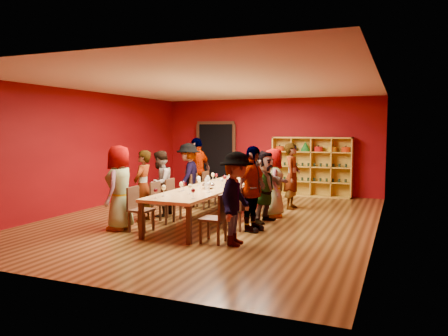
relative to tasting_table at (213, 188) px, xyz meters
The scene contains 51 objects.
room_shell 0.80m from the tasting_table, ahead, with size 7.10×9.10×3.04m.
tasting_table is the anchor object (origin of this frame).
doorway 4.80m from the tasting_table, 112.09° to the left, with size 1.40×0.17×2.30m.
shelving_unit 4.55m from the tasting_table, 72.08° to the left, with size 2.40×0.40×1.80m.
chair_person_left_0 1.89m from the tasting_table, 118.99° to the right, with size 0.42×0.42×0.89m.
person_left_0 2.12m from the tasting_table, 129.07° to the right, with size 0.83×0.46×1.71m, color #47474C.
chair_person_left_1 1.23m from the tasting_table, 138.86° to the right, with size 0.42×0.42×0.89m.
person_left_1 1.55m from the tasting_table, 149.11° to the right, with size 0.57×0.42×1.57m, color #49484D.
chair_person_left_2 0.94m from the tasting_table, behind, with size 0.42×0.42×0.89m.
person_left_2 1.29m from the tasting_table, behind, with size 0.75×0.41×1.53m, color #15193A.
chair_person_left_3 1.44m from the tasting_table, 129.70° to the left, with size 0.42×0.42×0.89m.
person_left_3 1.61m from the tasting_table, 136.77° to the left, with size 1.08×0.45×1.68m, color silver.
chair_person_left_4 2.06m from the tasting_table, 116.30° to the left, with size 0.42×0.42×0.89m.
person_left_4 2.24m from the tasting_table, 124.48° to the left, with size 1.06×0.48×1.80m, color #4F4F54.
chair_person_right_0 2.10m from the tasting_table, 64.15° to the right, with size 0.42×0.42×0.89m.
person_right_0 2.27m from the tasting_table, 55.89° to the right, with size 1.06×0.44×1.64m, color #5677B2.
chair_person_right_1 1.22m from the tasting_table, 40.72° to the right, with size 0.42×0.42×0.89m.
person_right_1 1.43m from the tasting_table, 33.37° to the right, with size 1.00×0.45×1.70m, color silver.
chair_person_right_2 0.94m from the tasting_table, ahead, with size 0.42×0.42×0.89m.
person_right_2 1.17m from the tasting_table, ahead, with size 1.46×0.42×1.57m, color #48484D.
chair_person_right_3 1.23m from the tasting_table, 41.52° to the left, with size 0.42×0.42×0.89m.
person_right_3 1.43m from the tasting_table, 34.28° to the left, with size 0.78×0.42×1.59m, color silver.
chair_person_right_4 2.19m from the tasting_table, 65.36° to the left, with size 0.42×0.42×0.89m.
person_right_4 2.40m from the tasting_table, 55.90° to the left, with size 0.61×0.45×1.69m, color #121433.
wine_glass_0 1.10m from the tasting_table, 69.83° to the left, with size 0.08×0.08×0.21m.
wine_glass_1 0.89m from the tasting_table, 66.05° to the left, with size 0.07×0.07×0.18m.
wine_glass_2 1.98m from the tasting_table, 97.64° to the left, with size 0.08×0.08×0.20m.
wine_glass_3 0.97m from the tasting_table, 106.76° to the right, with size 0.08×0.08×0.20m.
wine_glass_4 1.30m from the tasting_table, 94.16° to the left, with size 0.09×0.09×0.22m.
wine_glass_5 0.94m from the tasting_table, 113.61° to the left, with size 0.09×0.09×0.21m.
wine_glass_6 1.26m from the tasting_table, 87.58° to the right, with size 0.08×0.08×0.20m.
wine_glass_7 1.66m from the tasting_table, 77.92° to the left, with size 0.07×0.07×0.18m.
wine_glass_8 1.05m from the tasting_table, 105.59° to the right, with size 0.08×0.08×0.20m.
wine_glass_9 0.50m from the tasting_table, 75.66° to the left, with size 0.08×0.08×0.21m.
wine_glass_10 1.79m from the tasting_table, 78.10° to the right, with size 0.08×0.08×0.19m.
wine_glass_11 0.57m from the tasting_table, 98.63° to the right, with size 0.07×0.07×0.18m.
wine_glass_12 1.16m from the tasting_table, 109.35° to the left, with size 0.07×0.07×0.18m.
wine_glass_13 0.41m from the tasting_table, behind, with size 0.09×0.09×0.22m.
wine_glass_14 2.01m from the tasting_table, 98.37° to the right, with size 0.07×0.07×0.19m.
wine_glass_15 0.37m from the tasting_table, 158.78° to the right, with size 0.08×0.08×0.20m.
wine_glass_16 0.95m from the tasting_table, 70.55° to the right, with size 0.09×0.09×0.22m.
wine_glass_17 1.74m from the tasting_table, 99.84° to the left, with size 0.08×0.08×0.19m.
wine_glass_18 2.02m from the tasting_table, 80.30° to the left, with size 0.08×0.08×0.20m.
wine_glass_19 0.39m from the tasting_table, 31.62° to the right, with size 0.09×0.09×0.21m.
wine_glass_20 1.74m from the tasting_table, 99.42° to the right, with size 0.09×0.09×0.22m.
wine_glass_21 0.39m from the tasting_table, ahead, with size 0.07×0.07×0.18m.
wine_glass_22 1.01m from the tasting_table, 71.64° to the right, with size 0.09×0.09×0.21m.
spittoon_bowl 0.40m from the tasting_table, 80.23° to the right, with size 0.28×0.28×0.15m, color silver.
carafe_a 0.20m from the tasting_table, 162.56° to the right, with size 0.10×0.10×0.24m.
carafe_b 0.54m from the tasting_table, 80.24° to the right, with size 0.12×0.12×0.27m.
wine_bottle 1.73m from the tasting_table, 86.08° to the left, with size 0.10×0.10×0.32m.
Camera 1 is at (3.91, -8.93, 2.01)m, focal length 35.00 mm.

